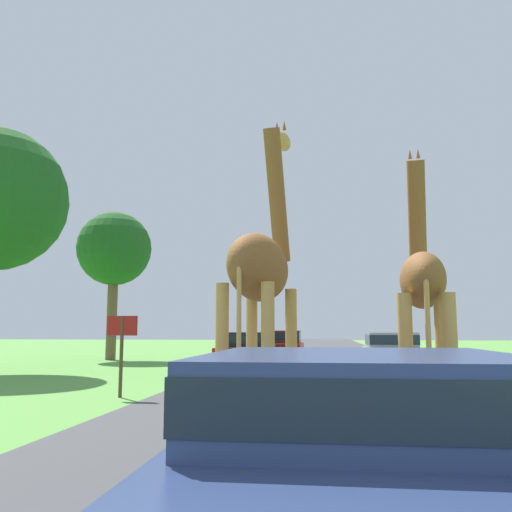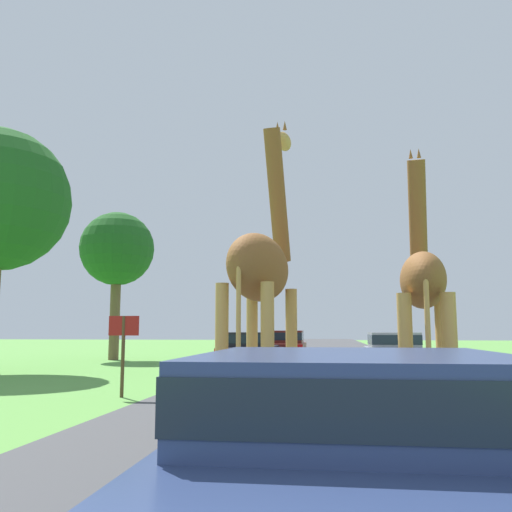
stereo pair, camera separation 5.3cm
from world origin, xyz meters
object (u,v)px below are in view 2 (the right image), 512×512
at_px(tree_centre_back, 117,250).
at_px(sign_post, 123,340).
at_px(giraffe_companion, 423,288).
at_px(car_queue_left, 285,346).
at_px(car_lead_maroon, 357,461).
at_px(car_queue_right, 394,350).
at_px(car_far_ahead, 250,350).
at_px(giraffe_near_road, 261,272).

distance_m(tree_centre_back, sign_post, 16.20).
xyz_separation_m(giraffe_companion, tree_centre_back, (-11.97, 18.33, 3.45)).
bearing_deg(car_queue_left, car_lead_maroon, -84.46).
xyz_separation_m(car_lead_maroon, tree_centre_back, (-10.77, 22.93, 4.79)).
bearing_deg(car_queue_right, tree_centre_back, 155.22).
height_order(car_queue_left, tree_centre_back, tree_centre_back).
relative_size(car_queue_left, car_far_ahead, 0.94).
bearing_deg(car_lead_maroon, giraffe_near_road, 103.75).
relative_size(giraffe_near_road, tree_centre_back, 0.68).
distance_m(giraffe_near_road, sign_post, 5.53).
bearing_deg(tree_centre_back, car_far_ahead, -39.19).
bearing_deg(car_far_ahead, giraffe_near_road, -81.14).
xyz_separation_m(giraffe_companion, car_queue_left, (-3.29, 17.00, -1.31)).
relative_size(giraffe_near_road, giraffe_companion, 1.13).
xyz_separation_m(giraffe_near_road, tree_centre_back, (-9.67, 18.44, 3.20)).
distance_m(giraffe_companion, car_queue_left, 17.37).
distance_m(giraffe_companion, car_queue_right, 12.45).
height_order(giraffe_near_road, tree_centre_back, tree_centre_back).
bearing_deg(car_lead_maroon, car_queue_right, 82.59).
relative_size(giraffe_companion, car_far_ahead, 1.04).
xyz_separation_m(giraffe_near_road, car_far_ahead, (-1.88, 12.09, -1.59)).
bearing_deg(giraffe_near_road, giraffe_companion, 12.62).
distance_m(giraffe_near_road, car_queue_left, 17.22).
distance_m(giraffe_companion, tree_centre_back, 22.16).
bearing_deg(car_queue_left, tree_centre_back, 171.33).
height_order(car_lead_maroon, sign_post, sign_post).
bearing_deg(tree_centre_back, giraffe_near_road, -62.32).
relative_size(car_queue_right, car_far_ahead, 1.08).
distance_m(car_queue_right, sign_post, 10.91).
relative_size(tree_centre_back, sign_post, 4.15).
height_order(giraffe_near_road, giraffe_companion, giraffe_near_road).
xyz_separation_m(giraffe_near_road, giraffe_companion, (2.29, 0.12, -0.25)).
height_order(car_lead_maroon, tree_centre_back, tree_centre_back).
bearing_deg(giraffe_near_road, car_far_ahead, 108.58).
bearing_deg(giraffe_companion, car_queue_left, 108.68).
distance_m(car_lead_maroon, tree_centre_back, 25.78).
bearing_deg(car_lead_maroon, giraffe_companion, 75.43).
relative_size(car_far_ahead, sign_post, 2.40).
height_order(giraffe_companion, car_queue_right, giraffe_companion).
bearing_deg(giraffe_near_road, car_queue_right, 84.87).
relative_size(giraffe_companion, tree_centre_back, 0.60).
bearing_deg(car_lead_maroon, tree_centre_back, 115.16).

